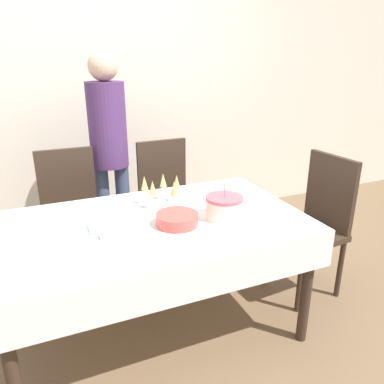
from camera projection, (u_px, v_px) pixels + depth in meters
name	position (u px, v px, depth m)	size (l,w,h in m)	color
ground_plane	(158.00, 329.00, 2.30)	(12.00, 12.00, 0.00)	brown
wall_back	(94.00, 84.00, 3.23)	(8.00, 0.05, 2.70)	silver
dining_table	(154.00, 237.00, 2.09)	(1.66, 0.97, 0.73)	white
dining_chair_far_left	(71.00, 211.00, 2.68)	(0.42, 0.42, 0.97)	#38281E
dining_chair_far_right	(167.00, 197.00, 2.95)	(0.43, 0.43, 0.97)	#38281E
dining_chair_right_end	(315.00, 219.00, 2.55)	(0.45, 0.45, 0.97)	#38281E
birthday_cake	(224.00, 207.00, 2.07)	(0.21, 0.21, 0.20)	silver
champagne_tray	(162.00, 193.00, 2.23)	(0.30, 0.30, 0.18)	silver
plate_stack_main	(177.00, 219.00, 1.99)	(0.23, 0.23, 0.06)	#CC4C47
plate_stack_dessert	(176.00, 207.00, 2.20)	(0.16, 0.16, 0.03)	white
cake_knife	(237.00, 233.00, 1.91)	(0.27, 0.16, 0.00)	silver
fork_pile	(116.00, 233.00, 1.88)	(0.17, 0.07, 0.02)	silver
napkin_pile	(103.00, 227.00, 1.97)	(0.15, 0.15, 0.01)	#8CC6E0
person_standing	(109.00, 141.00, 2.81)	(0.28, 0.28, 1.62)	#3F4C72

